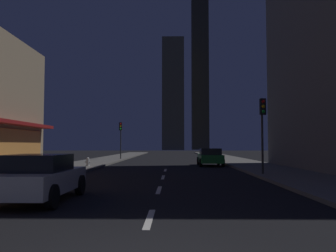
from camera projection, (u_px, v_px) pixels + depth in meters
ground_plane at (168, 162)px, 36.89m from camera, size 78.00×136.00×0.10m
sidewalk_right at (234, 160)px, 36.78m from camera, size 4.00×76.00×0.15m
sidewalk_left at (103, 160)px, 37.01m from camera, size 4.00×76.00×0.15m
lane_marking_center at (159, 190)px, 13.33m from camera, size 0.16×23.00×0.01m
skyscraper_distant_tall at (173, 94)px, 117.08m from camera, size 7.31×7.05×37.73m
skyscraper_distant_mid at (200, 73)px, 126.77m from camera, size 6.08×5.24×56.10m
car_parked_near at (39, 177)px, 10.73m from camera, size 1.98×4.24×1.45m
car_parked_far at (210, 157)px, 28.72m from camera, size 1.98×4.24×1.45m
fire_hydrant_far_left at (88, 162)px, 26.02m from camera, size 0.42×0.30×0.65m
traffic_light_near_right at (263, 119)px, 19.12m from camera, size 0.32×0.48×4.20m
traffic_light_far_left at (121, 132)px, 39.53m from camera, size 0.32×0.48×4.20m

